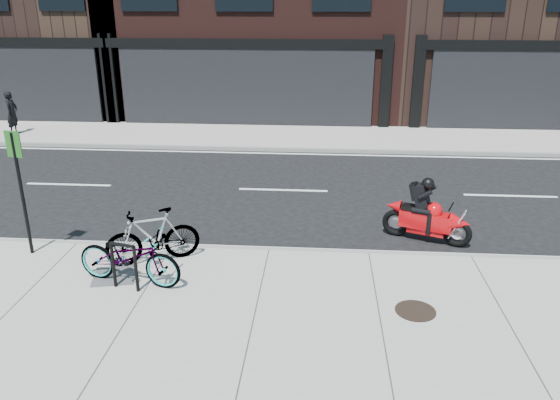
# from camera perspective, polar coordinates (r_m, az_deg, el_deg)

# --- Properties ---
(ground) EXTENTS (120.00, 120.00, 0.00)m
(ground) POSITION_cam_1_polar(r_m,az_deg,el_deg) (12.91, -0.31, -1.91)
(ground) COLOR black
(ground) RESTS_ON ground
(sidewalk_near) EXTENTS (60.00, 6.00, 0.13)m
(sidewalk_near) POSITION_cam_1_polar(r_m,az_deg,el_deg) (8.49, -3.18, -14.41)
(sidewalk_near) COLOR gray
(sidewalk_near) RESTS_ON ground
(sidewalk_far) EXTENTS (60.00, 3.50, 0.13)m
(sidewalk_far) POSITION_cam_1_polar(r_m,az_deg,el_deg) (20.26, 1.50, 6.61)
(sidewalk_far) COLOR gray
(sidewalk_far) RESTS_ON ground
(bike_rack) EXTENTS (0.50, 0.19, 0.87)m
(bike_rack) POSITION_cam_1_polar(r_m,az_deg,el_deg) (9.79, -15.98, -6.28)
(bike_rack) COLOR black
(bike_rack) RESTS_ON sidewalk_near
(bicycle_front) EXTENTS (2.05, 1.04, 1.03)m
(bicycle_front) POSITION_cam_1_polar(r_m,az_deg,el_deg) (9.97, -15.48, -5.71)
(bicycle_front) COLOR gray
(bicycle_front) RESTS_ON sidewalk_near
(bicycle_rear) EXTENTS (1.83, 1.20, 1.07)m
(bicycle_rear) POSITION_cam_1_polar(r_m,az_deg,el_deg) (10.62, -13.16, -3.70)
(bicycle_rear) COLOR gray
(bicycle_rear) RESTS_ON sidewalk_near
(motorcycle) EXTENTS (1.81, 1.00, 1.42)m
(motorcycle) POSITION_cam_1_polar(r_m,az_deg,el_deg) (11.92, 15.49, -1.65)
(motorcycle) COLOR black
(motorcycle) RESTS_ON ground
(pedestrian) EXTENTS (0.38, 0.57, 1.57)m
(pedestrian) POSITION_cam_1_polar(r_m,az_deg,el_deg) (22.55, -26.21, 8.17)
(pedestrian) COLOR black
(pedestrian) RESTS_ON sidewalk_far
(manhole_cover) EXTENTS (0.79, 0.79, 0.02)m
(manhole_cover) POSITION_cam_1_polar(r_m,az_deg,el_deg) (9.29, 13.97, -11.17)
(manhole_cover) COLOR black
(manhole_cover) RESTS_ON sidewalk_near
(utility_grate) EXTENTS (0.90, 0.90, 0.02)m
(utility_grate) POSITION_cam_1_polar(r_m,az_deg,el_deg) (10.50, -16.90, -7.58)
(utility_grate) COLOR #535456
(utility_grate) RESTS_ON sidewalk_near
(sign_post) EXTENTS (0.33, 0.10, 2.47)m
(sign_post) POSITION_cam_1_polar(r_m,az_deg,el_deg) (11.48, -25.52, 1.67)
(sign_post) COLOR black
(sign_post) RESTS_ON sidewalk_near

